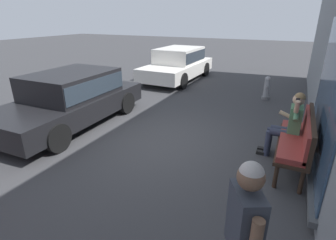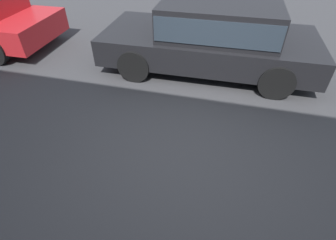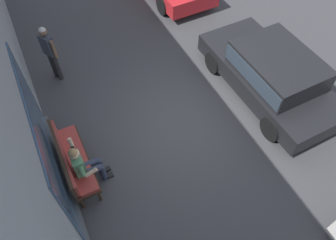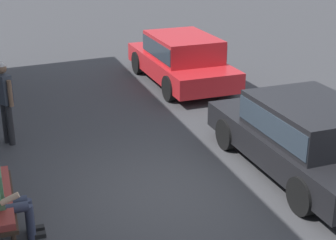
# 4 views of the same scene
# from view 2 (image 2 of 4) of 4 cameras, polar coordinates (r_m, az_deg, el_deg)

# --- Properties ---
(ground_plane) EXTENTS (60.00, 60.00, 0.00)m
(ground_plane) POSITION_cam_2_polar(r_m,az_deg,el_deg) (3.79, 3.47, -6.62)
(ground_plane) COLOR #38383A
(parked_car_mid) EXTENTS (4.29, 2.02, 1.36)m
(parked_car_mid) POSITION_cam_2_polar(r_m,az_deg,el_deg) (5.57, 9.85, 18.11)
(parked_car_mid) COLOR black
(parked_car_mid) RESTS_ON ground_plane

